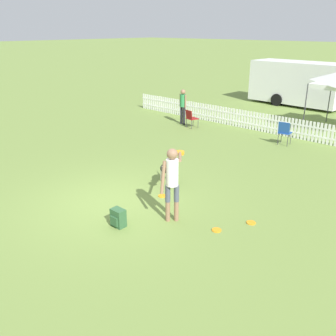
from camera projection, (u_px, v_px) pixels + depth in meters
ground_plane at (113, 202)px, 9.66m from camera, size 240.00×240.00×0.00m
handler_person at (172, 176)px, 8.40m from camera, size 0.68×1.10×1.76m
leaping_dog at (166, 168)px, 10.61m from camera, size 0.97×0.92×0.80m
frisbee_near_handler at (251, 223)px, 8.63m from camera, size 0.21×0.21×0.02m
frisbee_near_dog at (162, 196)px, 10.01m from camera, size 0.21×0.21×0.02m
frisbee_midfield at (217, 230)px, 8.32m from camera, size 0.21×0.21×0.02m
backpack_on_grass at (118, 218)px, 8.44m from camera, size 0.33×0.26×0.42m
picket_fence at (279, 125)px, 15.60m from camera, size 16.45×0.04×0.80m
folding_chair_blue_left at (191, 117)px, 16.66m from camera, size 0.53×0.55×0.81m
folding_chair_center at (285, 131)px, 14.18m from camera, size 0.49×0.51×0.92m
spectator_standing at (183, 103)px, 17.14m from camera, size 0.41×0.27×1.61m
equipment_trailer at (298, 82)px, 21.38m from camera, size 6.06×2.29×2.43m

